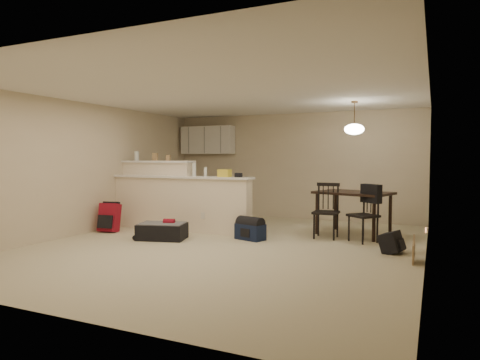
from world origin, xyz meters
The scene contains 21 objects.
room centered at (0.00, 0.00, 1.25)m, with size 7.00×7.02×2.50m.
breakfast_bar centered at (-1.76, 0.98, 0.61)m, with size 3.08×0.58×1.39m.
upper_cabinets centered at (-2.20, 3.32, 1.90)m, with size 1.40×0.34×0.70m, color white.
kitchen_counter centered at (-2.00, 3.19, 0.45)m, with size 1.80×0.60×0.90m, color white.
thermostat centered at (2.98, 1.55, 1.50)m, with size 0.02×0.12×0.12m, color beige.
jar centered at (-2.73, 1.12, 1.49)m, with size 0.10×0.10×0.20m, color silver.
cereal_box centered at (-2.25, 1.12, 1.47)m, with size 0.10×0.07×0.16m, color #A38054.
small_box centered at (-1.92, 1.12, 1.45)m, with size 0.08×0.06×0.12m, color #A38054.
bottle_a centered at (-1.17, 0.90, 1.22)m, with size 0.07×0.07×0.26m, color silver.
bottle_b centered at (-0.92, 0.90, 1.18)m, with size 0.06×0.06×0.18m, color silver.
bag_lump centered at (-0.51, 0.90, 1.16)m, with size 0.22×0.18×0.14m, color #A38054.
pouch centered at (-0.22, 0.90, 1.13)m, with size 0.12×0.10×0.08m, color #A38054.
dining_table centered at (1.72, 1.82, 0.72)m, with size 1.51×1.22×0.82m.
pendant_lamp centered at (1.72, 1.82, 1.99)m, with size 0.36×0.36×0.62m.
dining_chair_near centered at (1.33, 1.31, 0.50)m, with size 0.43×0.41×0.99m, color black, non-canonical shape.
dining_chair_far centered at (1.99, 1.23, 0.49)m, with size 0.43×0.41×0.97m, color black, non-canonical shape.
suitcase centered at (-1.30, 0.00, 0.14)m, with size 0.82×0.53×0.28m, color black.
red_backpack centered at (-2.70, 0.22, 0.28)m, with size 0.37×0.23×0.55m, color maroon.
navy_duffel centered at (0.14, 0.61, 0.14)m, with size 0.51×0.28×0.28m, color #111C38.
black_daypack centered at (2.51, 0.54, 0.16)m, with size 0.35×0.25×0.31m, color black.
cardboard_sheet centered at (2.85, 0.02, 0.16)m, with size 0.43×0.02×0.33m, color #A38054.
Camera 1 is at (3.09, -6.30, 1.45)m, focal length 32.00 mm.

